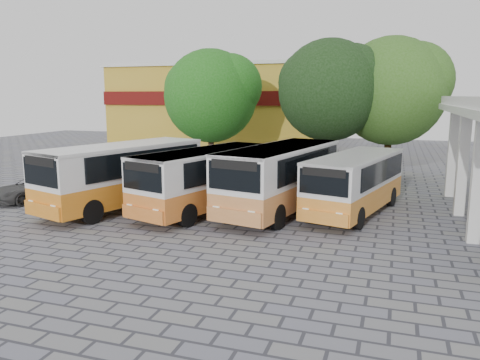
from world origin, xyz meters
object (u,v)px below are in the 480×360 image
(bus_far_left, at_px, (123,172))
(parked_car, at_px, (35,188))
(bus_far_right, at_px, (356,180))
(bus_centre_left, at_px, (206,176))
(bus_centre_right, at_px, (281,174))

(bus_far_left, relative_size, parked_car, 2.10)
(bus_far_right, bearing_deg, bus_far_left, -153.19)
(bus_centre_left, distance_m, bus_far_right, 6.94)
(bus_far_left, bearing_deg, parked_car, -163.87)
(bus_centre_left, relative_size, parked_car, 1.97)
(bus_far_left, relative_size, bus_centre_right, 1.01)
(bus_far_left, height_order, bus_far_right, bus_far_left)
(bus_far_right, bearing_deg, bus_centre_left, -151.38)
(bus_far_left, distance_m, parked_car, 5.59)
(bus_centre_left, xyz_separation_m, parked_car, (-9.55, -0.60, -1.09))
(bus_centre_right, relative_size, parked_car, 2.07)
(parked_car, bearing_deg, bus_far_left, 16.70)
(bus_far_left, xyz_separation_m, bus_centre_left, (4.09, 0.68, -0.10))
(parked_car, bearing_deg, bus_centre_right, 24.48)
(bus_far_right, distance_m, parked_car, 16.46)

